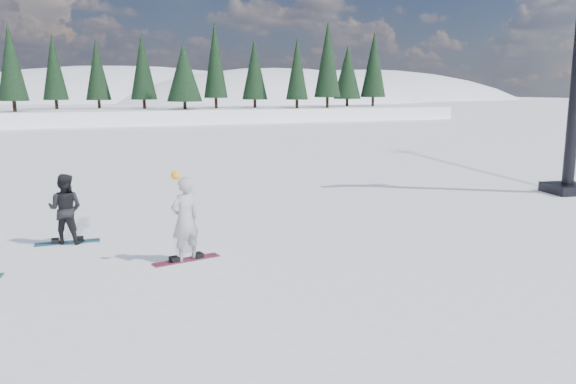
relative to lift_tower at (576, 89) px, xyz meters
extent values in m
plane|color=white|center=(-14.99, -3.18, -3.72)|extent=(420.00, 420.00, 0.00)
cube|color=white|center=(-14.99, 51.82, -4.72)|extent=(90.00, 14.00, 5.00)
ellipsoid|color=white|center=(5.01, 196.82, -18.35)|extent=(182.00, 140.00, 53.20)
ellipsoid|color=white|center=(95.01, 181.82, -17.58)|extent=(156.00, 120.00, 50.40)
ellipsoid|color=white|center=(45.01, 146.82, -16.10)|extent=(117.00, 90.00, 45.00)
cone|color=black|center=(-21.69, 51.82, 1.53)|extent=(3.20, 3.20, 7.50)
cone|color=black|center=(-17.22, 51.82, 1.53)|extent=(3.20, 3.20, 7.50)
cone|color=black|center=(-12.75, 51.82, 1.53)|extent=(3.20, 3.20, 7.50)
cone|color=black|center=(-8.28, 51.82, 1.53)|extent=(3.20, 3.20, 7.50)
cone|color=black|center=(-3.81, 51.82, 1.53)|extent=(3.20, 3.20, 7.50)
cone|color=black|center=(0.66, 51.82, 1.53)|extent=(3.20, 3.20, 7.50)
cone|color=black|center=(5.13, 51.82, 1.53)|extent=(3.20, 3.20, 7.50)
cone|color=black|center=(9.60, 51.82, 1.53)|extent=(3.20, 3.20, 7.50)
cone|color=black|center=(14.07, 51.82, 1.53)|extent=(3.20, 3.20, 7.50)
cone|color=black|center=(18.54, 51.82, 1.53)|extent=(3.20, 3.20, 7.50)
cone|color=black|center=(23.01, 51.82, 1.53)|extent=(3.20, 3.20, 7.50)
cube|color=black|center=(0.00, 0.00, -3.55)|extent=(1.59, 1.59, 0.34)
imported|color=#ABACB1|center=(-14.53, -2.89, -2.79)|extent=(0.80, 0.67, 1.87)
sphere|color=#F8A90D|center=(-14.73, -3.01, -1.80)|extent=(0.18, 0.18, 0.18)
imported|color=black|center=(-16.93, -0.37, -2.87)|extent=(1.02, 0.93, 1.72)
cube|color=#952045|center=(-14.53, -2.89, -3.71)|extent=(1.53, 0.57, 0.03)
cube|color=#185C85|center=(-16.93, -0.37, -3.71)|extent=(1.51, 0.38, 0.03)
camera|label=1|loc=(-16.94, -14.72, -0.02)|focal=35.00mm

